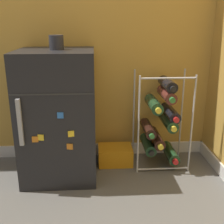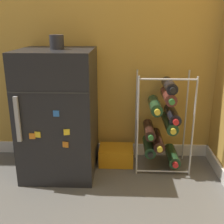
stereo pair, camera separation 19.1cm
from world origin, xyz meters
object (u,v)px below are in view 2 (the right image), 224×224
(mini_fridge, at_px, (59,113))
(wine_rack, at_px, (163,123))
(fridge_top_cup, at_px, (57,42))
(soda_box, at_px, (116,155))

(mini_fridge, bearing_deg, wine_rack, 6.23)
(fridge_top_cup, bearing_deg, mini_fridge, -172.97)
(mini_fridge, xyz_separation_m, fridge_top_cup, (0.01, 0.00, 0.47))
(mini_fridge, bearing_deg, soda_box, 15.71)
(soda_box, bearing_deg, wine_rack, -5.34)
(wine_rack, bearing_deg, mini_fridge, -173.77)
(wine_rack, xyz_separation_m, soda_box, (-0.33, 0.03, -0.27))
(soda_box, xyz_separation_m, fridge_top_cup, (-0.37, -0.11, 0.83))
(mini_fridge, distance_m, wine_rack, 0.72)
(soda_box, bearing_deg, fridge_top_cup, -164.02)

